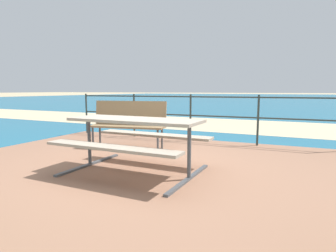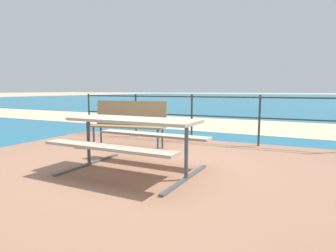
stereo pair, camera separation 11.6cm
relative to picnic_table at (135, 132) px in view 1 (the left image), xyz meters
name	(u,v)px [view 1 (the left image)]	position (x,y,z in m)	size (l,w,h in m)	color
ground_plane	(139,169)	(-0.12, 0.31, -0.63)	(240.00, 240.00, 0.00)	tan
patio_paving	(139,167)	(-0.12, 0.31, -0.60)	(6.40, 5.20, 0.06)	#996B51
sea_water	(277,99)	(-0.12, 40.31, -0.63)	(90.00, 90.00, 0.01)	#196B8E
beach_strip	(226,125)	(-0.12, 6.44, -0.63)	(54.00, 3.86, 0.01)	beige
picnic_table	(135,132)	(0.00, 0.00, 0.00)	(1.92, 1.44, 0.76)	tan
park_bench	(129,120)	(-0.99, 1.45, -0.03)	(1.55, 0.67, 0.93)	#8C704C
railing_fence	(191,111)	(-0.12, 2.71, 0.10)	(5.94, 0.04, 1.05)	#2D3833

